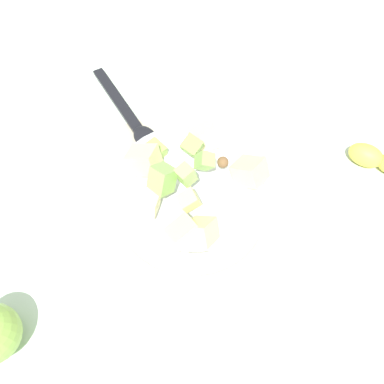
# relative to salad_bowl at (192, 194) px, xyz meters

# --- Properties ---
(ground_plane) EXTENTS (2.40, 2.40, 0.00)m
(ground_plane) POSITION_rel_salad_bowl_xyz_m (-0.01, 0.01, -0.04)
(ground_plane) COLOR silver
(placemat) EXTENTS (0.42, 0.37, 0.01)m
(placemat) POSITION_rel_salad_bowl_xyz_m (-0.01, 0.01, -0.04)
(placemat) COLOR #BCB299
(placemat) RESTS_ON ground_plane
(salad_bowl) EXTENTS (0.23, 0.23, 0.11)m
(salad_bowl) POSITION_rel_salad_bowl_xyz_m (0.00, 0.00, 0.00)
(salad_bowl) COLOR white
(salad_bowl) RESTS_ON placemat
(serving_spoon) EXTENTS (0.23, 0.04, 0.01)m
(serving_spoon) POSITION_rel_salad_bowl_xyz_m (0.20, 0.01, -0.03)
(serving_spoon) COLOR black
(serving_spoon) RESTS_ON placemat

